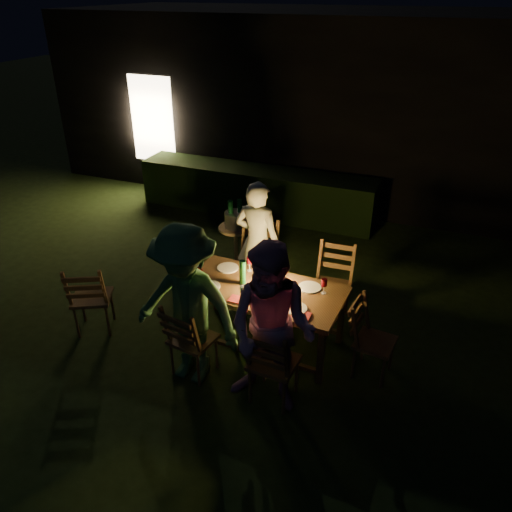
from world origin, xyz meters
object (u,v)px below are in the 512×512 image
at_px(chair_far_right, 331,298).
at_px(chair_end, 372,352).
at_px(lantern, 270,275).
at_px(side_table, 236,232).
at_px(dining_table, 263,294).
at_px(bottle_table, 242,272).
at_px(ice_bucket, 235,220).
at_px(chair_near_right, 273,376).
at_px(person_opp_right, 272,331).
at_px(chair_far_left, 256,277).
at_px(person_house_side, 257,243).
at_px(bottle_bucket_a, 231,217).
at_px(bottle_bucket_b, 240,216).
at_px(chair_spare, 94,309).
at_px(person_opp_left, 187,307).
at_px(chair_near_left, 193,351).

distance_m(chair_far_right, chair_end, 1.03).
bearing_deg(lantern, side_table, 126.11).
bearing_deg(dining_table, lantern, 45.00).
bearing_deg(bottle_table, ice_bucket, 116.75).
bearing_deg(side_table, chair_near_right, -58.38).
bearing_deg(chair_near_right, person_opp_right, -89.38).
distance_m(person_opp_right, ice_bucket, 2.69).
relative_size(chair_far_left, side_table, 1.69).
height_order(person_opp_right, bottle_table, person_opp_right).
bearing_deg(person_house_side, chair_near_right, 119.51).
height_order(bottle_bucket_a, bottle_bucket_b, same).
bearing_deg(chair_spare, bottle_bucket_a, 38.20).
xyz_separation_m(dining_table, chair_end, (1.23, -0.06, -0.38)).
distance_m(chair_far_right, chair_spare, 2.81).
bearing_deg(dining_table, chair_end, 0.05).
distance_m(chair_far_left, chair_end, 1.85).
distance_m(chair_near_right, bottle_table, 1.19).
relative_size(person_opp_right, ice_bucket, 5.79).
relative_size(dining_table, side_table, 2.78).
bearing_deg(bottle_table, bottle_bucket_a, 118.98).
xyz_separation_m(lantern, side_table, (-1.03, 1.42, -0.32)).
height_order(person_house_side, lantern, person_house_side).
bearing_deg(chair_end, dining_table, -86.42).
distance_m(chair_near_right, person_opp_right, 0.58).
height_order(chair_far_left, person_opp_left, person_opp_left).
bearing_deg(chair_spare, side_table, 37.45).
xyz_separation_m(dining_table, lantern, (0.05, 0.05, 0.23)).
bearing_deg(bottle_bucket_a, ice_bucket, 38.66).
bearing_deg(bottle_bucket_b, dining_table, -58.25).
bearing_deg(lantern, bottle_bucket_a, 128.20).
relative_size(chair_near_right, person_house_side, 0.60).
xyz_separation_m(bottle_table, ice_bucket, (-0.73, 1.45, -0.11)).
height_order(chair_near_right, ice_bucket, chair_near_right).
bearing_deg(dining_table, chair_spare, -161.92).
relative_size(chair_far_right, ice_bucket, 3.27).
height_order(dining_table, bottle_bucket_a, bottle_bucket_a).
relative_size(chair_near_left, chair_far_right, 0.95).
height_order(dining_table, person_opp_right, person_opp_right).
bearing_deg(side_table, chair_far_right, -24.78).
distance_m(side_table, bottle_bucket_a, 0.24).
distance_m(chair_near_right, ice_bucket, 2.69).
xyz_separation_m(dining_table, chair_near_left, (-0.49, -0.74, -0.37)).
bearing_deg(bottle_bucket_a, person_opp_left, -76.36).
relative_size(chair_near_left, chair_far_left, 0.86).
relative_size(dining_table, bottle_table, 6.38).
bearing_deg(dining_table, side_table, 126.85).
bearing_deg(chair_near_right, chair_end, 45.06).
distance_m(bottle_table, side_table, 1.65).
distance_m(chair_far_left, ice_bucket, 0.98).
bearing_deg(chair_far_left, dining_table, 112.89).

